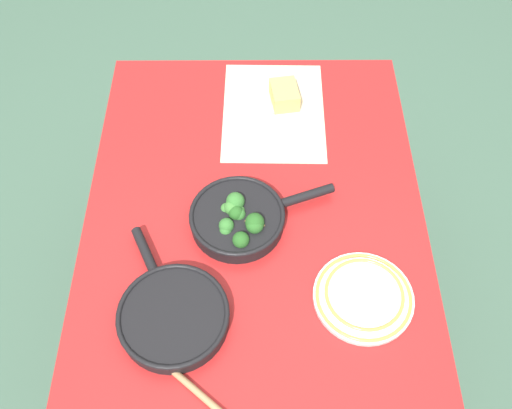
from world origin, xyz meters
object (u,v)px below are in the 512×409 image
dinner_plate_stack (365,296)px  skillet_broccoli (241,218)px  wooden_spoon (187,382)px  cheese_block (286,95)px  grater_knife (275,107)px  skillet_eggs (175,316)px

dinner_plate_stack → skillet_broccoli: bearing=54.3°
wooden_spoon → cheese_block: size_ratio=2.88×
skillet_broccoli → cheese_block: 0.45m
skillet_broccoli → wooden_spoon: size_ratio=1.18×
wooden_spoon → dinner_plate_stack: (0.19, -0.40, 0.01)m
wooden_spoon → cheese_block: bearing=-66.2°
grater_knife → dinner_plate_stack: (-0.61, -0.19, 0.00)m
skillet_eggs → cheese_block: (0.69, -0.27, 0.00)m
skillet_eggs → cheese_block: bearing=-47.2°
wooden_spoon → dinner_plate_stack: 0.44m
wooden_spoon → grater_knife: size_ratio=1.41×
skillet_eggs → cheese_block: size_ratio=3.32×
wooden_spoon → grater_knife: (0.80, -0.20, 0.00)m
cheese_block → grater_knife: bearing=134.7°
cheese_block → skillet_broccoli: bearing=163.7°
grater_knife → cheese_block: bearing=176.9°
skillet_broccoli → grater_knife: bearing=56.3°
skillet_broccoli → cheese_block: bearing=53.4°
grater_knife → dinner_plate_stack: 0.64m
skillet_broccoli → cheese_block: (0.43, -0.13, -0.00)m
skillet_broccoli → dinner_plate_stack: size_ratio=1.58×
skillet_broccoli → dinner_plate_stack: skillet_broccoli is taller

